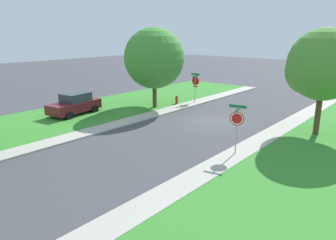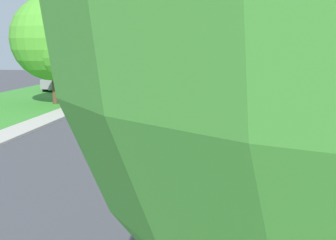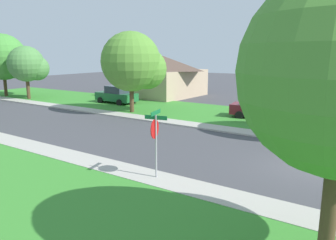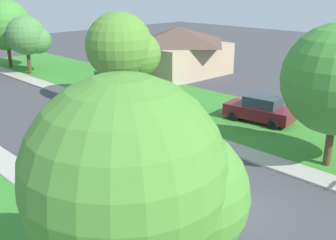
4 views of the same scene
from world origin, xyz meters
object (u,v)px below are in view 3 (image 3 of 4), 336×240
(stop_sign_far_corner, at_px, (155,133))
(tree_across_left, at_px, (6,58))
(car_green_across_road, at_px, (117,95))
(tree_sidewalk_far, at_px, (135,64))
(car_maroon_far_down_street, at_px, (261,108))
(house_right_setback, at_px, (163,75))
(tree_sidewalk_mid, at_px, (29,65))

(stop_sign_far_corner, xyz_separation_m, tree_across_left, (11.01, 28.73, 2.40))
(car_green_across_road, distance_m, tree_across_left, 14.72)
(tree_sidewalk_far, xyz_separation_m, tree_across_left, (0.04, 18.74, 0.23))
(car_maroon_far_down_street, bearing_deg, car_green_across_road, 91.62)
(car_maroon_far_down_street, distance_m, house_right_setback, 15.54)
(car_maroon_far_down_street, xyz_separation_m, tree_across_left, (-3.16, 28.28, 3.42))
(car_green_across_road, xyz_separation_m, tree_sidewalk_mid, (-2.89, 9.67, 2.78))
(tree_sidewalk_far, relative_size, house_right_setback, 0.72)
(car_maroon_far_down_street, bearing_deg, tree_across_left, 96.37)
(stop_sign_far_corner, bearing_deg, tree_sidewalk_mid, 65.94)
(car_maroon_far_down_street, xyz_separation_m, house_right_setback, (6.94, 13.82, 1.50))
(car_green_across_road, xyz_separation_m, car_maroon_far_down_street, (0.40, -14.22, 0.00))
(car_maroon_far_down_street, height_order, house_right_setback, house_right_setback)
(car_green_across_road, relative_size, tree_across_left, 0.62)
(tree_sidewalk_far, distance_m, house_right_setback, 11.13)
(car_maroon_far_down_street, bearing_deg, tree_sidewalk_far, 108.51)
(car_green_across_road, bearing_deg, tree_sidewalk_far, -120.80)
(stop_sign_far_corner, relative_size, car_maroon_far_down_street, 0.62)
(tree_sidewalk_mid, height_order, tree_sidewalk_far, tree_sidewalk_far)
(car_maroon_far_down_street, distance_m, tree_across_left, 28.66)
(stop_sign_far_corner, height_order, car_green_across_road, stop_sign_far_corner)
(car_maroon_far_down_street, xyz_separation_m, tree_sidewalk_far, (-3.19, 9.54, 3.19))
(house_right_setback, bearing_deg, car_green_across_road, 176.85)
(tree_sidewalk_mid, distance_m, house_right_setback, 14.42)
(stop_sign_far_corner, bearing_deg, tree_sidewalk_far, 42.33)
(stop_sign_far_corner, xyz_separation_m, car_maroon_far_down_street, (14.16, 0.45, -1.01))
(car_maroon_far_down_street, distance_m, tree_sidewalk_far, 10.55)
(car_maroon_far_down_street, relative_size, tree_across_left, 0.64)
(car_green_across_road, height_order, house_right_setback, house_right_setback)
(car_green_across_road, bearing_deg, house_right_setback, -3.15)
(car_green_across_road, distance_m, house_right_setback, 7.51)
(tree_sidewalk_mid, relative_size, tree_across_left, 0.80)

